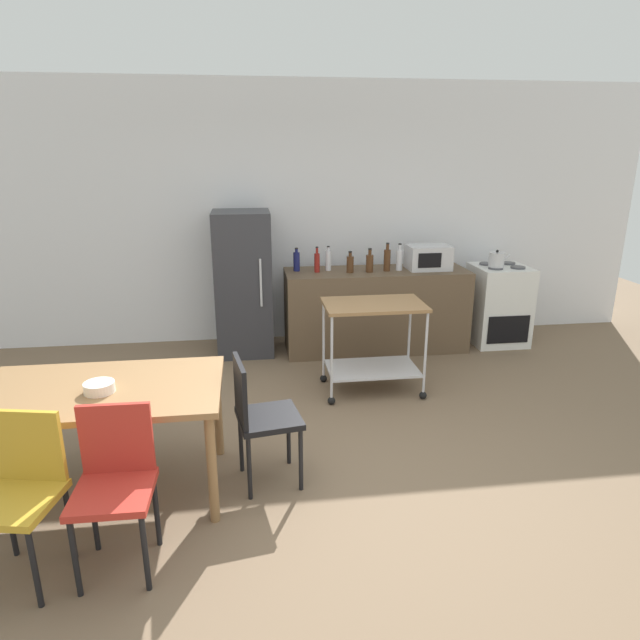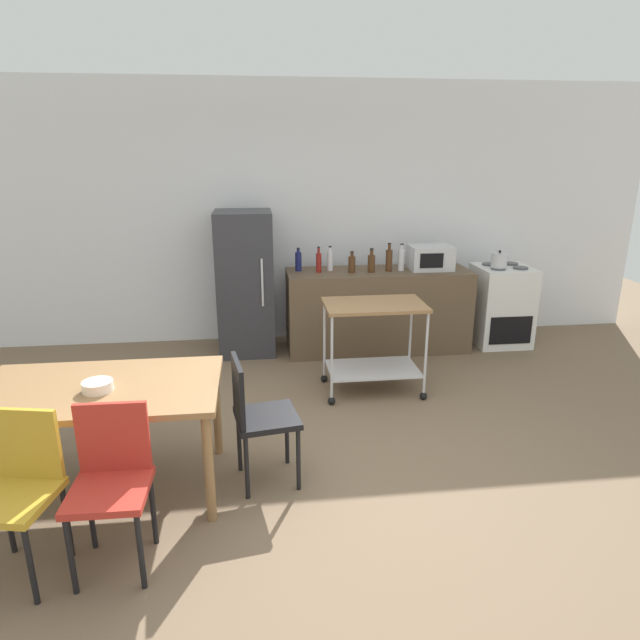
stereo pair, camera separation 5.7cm
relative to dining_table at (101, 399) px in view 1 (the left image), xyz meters
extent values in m
plane|color=brown|center=(1.45, -0.14, -0.67)|extent=(12.00, 12.00, 0.00)
cube|color=white|center=(1.45, 3.06, 0.78)|extent=(8.40, 0.12, 2.90)
cube|color=brown|center=(2.35, 2.46, -0.22)|extent=(2.00, 0.64, 0.90)
cube|color=olive|center=(0.00, 0.00, 0.06)|extent=(1.50, 0.90, 0.04)
cylinder|color=olive|center=(0.69, -0.39, -0.32)|extent=(0.06, 0.06, 0.71)
cylinder|color=olive|center=(-0.69, 0.39, -0.32)|extent=(0.06, 0.06, 0.71)
cylinder|color=olive|center=(0.69, 0.39, -0.32)|extent=(0.06, 0.06, 0.71)
cube|color=gold|center=(-0.27, -0.75, -0.20)|extent=(0.47, 0.47, 0.04)
cube|color=gold|center=(-0.23, -0.57, 0.02)|extent=(0.38, 0.11, 0.40)
cylinder|color=black|center=(-0.14, -0.95, -0.45)|extent=(0.03, 0.03, 0.45)
cylinder|color=black|center=(-0.40, -0.54, -0.45)|extent=(0.03, 0.03, 0.45)
cylinder|color=black|center=(-0.07, -0.61, -0.45)|extent=(0.03, 0.03, 0.45)
cube|color=#B72D23|center=(0.21, -0.73, -0.20)|extent=(0.41, 0.41, 0.04)
cube|color=#B72D23|center=(0.21, -0.55, 0.02)|extent=(0.38, 0.04, 0.40)
cylinder|color=black|center=(0.04, -0.90, -0.45)|extent=(0.03, 0.03, 0.45)
cylinder|color=black|center=(0.38, -0.91, -0.45)|extent=(0.03, 0.03, 0.45)
cylinder|color=black|center=(0.04, -0.56, -0.45)|extent=(0.03, 0.03, 0.45)
cylinder|color=black|center=(0.38, -0.57, -0.45)|extent=(0.03, 0.03, 0.45)
cube|color=black|center=(1.05, -0.01, -0.20)|extent=(0.46, 0.46, 0.04)
cube|color=black|center=(0.87, -0.03, 0.02)|extent=(0.09, 0.38, 0.40)
cylinder|color=black|center=(1.24, -0.15, -0.45)|extent=(0.03, 0.03, 0.45)
cylinder|color=black|center=(1.19, 0.19, -0.45)|extent=(0.03, 0.03, 0.45)
cylinder|color=black|center=(0.91, -0.20, -0.45)|extent=(0.03, 0.03, 0.45)
cylinder|color=black|center=(0.85, 0.13, -0.45)|extent=(0.03, 0.03, 0.45)
cube|color=white|center=(3.80, 2.48, -0.22)|extent=(0.60, 0.60, 0.90)
cube|color=black|center=(3.80, 2.17, -0.42)|extent=(0.48, 0.01, 0.32)
cylinder|color=#47474C|center=(3.67, 2.36, 0.24)|extent=(0.16, 0.16, 0.02)
cylinder|color=#47474C|center=(3.93, 2.36, 0.24)|extent=(0.16, 0.16, 0.02)
cylinder|color=#47474C|center=(3.67, 2.60, 0.24)|extent=(0.16, 0.16, 0.02)
cylinder|color=#47474C|center=(3.93, 2.60, 0.24)|extent=(0.16, 0.16, 0.02)
cube|color=#333338|center=(0.90, 2.56, 0.10)|extent=(0.60, 0.60, 1.55)
cylinder|color=silver|center=(1.08, 2.24, 0.18)|extent=(0.02, 0.02, 0.50)
cube|color=olive|center=(2.06, 1.34, 0.16)|extent=(0.90, 0.56, 0.03)
cube|color=silver|center=(2.06, 1.34, -0.45)|extent=(0.83, 0.52, 0.02)
cylinder|color=silver|center=(1.64, 1.09, -0.22)|extent=(0.02, 0.02, 0.76)
sphere|color=black|center=(1.64, 1.09, -0.64)|extent=(0.07, 0.07, 0.07)
cylinder|color=silver|center=(2.48, 1.09, -0.22)|extent=(0.02, 0.02, 0.76)
sphere|color=black|center=(2.48, 1.09, -0.64)|extent=(0.07, 0.07, 0.07)
cylinder|color=silver|center=(1.64, 1.59, -0.22)|extent=(0.02, 0.02, 0.76)
sphere|color=black|center=(1.64, 1.59, -0.64)|extent=(0.07, 0.07, 0.07)
cylinder|color=silver|center=(2.48, 1.59, -0.22)|extent=(0.02, 0.02, 0.76)
sphere|color=black|center=(2.48, 1.59, -0.64)|extent=(0.07, 0.07, 0.07)
cylinder|color=navy|center=(1.48, 2.55, 0.33)|extent=(0.07, 0.07, 0.20)
cylinder|color=navy|center=(1.48, 2.55, 0.45)|extent=(0.03, 0.03, 0.04)
cylinder|color=black|center=(1.48, 2.55, 0.47)|extent=(0.04, 0.04, 0.01)
cylinder|color=maroon|center=(1.69, 2.46, 0.33)|extent=(0.06, 0.06, 0.20)
cylinder|color=maroon|center=(1.69, 2.46, 0.46)|extent=(0.03, 0.03, 0.06)
cylinder|color=black|center=(1.69, 2.46, 0.50)|extent=(0.03, 0.03, 0.01)
cylinder|color=silver|center=(1.82, 2.53, 0.34)|extent=(0.06, 0.06, 0.22)
cylinder|color=silver|center=(1.82, 2.53, 0.47)|extent=(0.03, 0.03, 0.04)
cylinder|color=black|center=(1.82, 2.53, 0.49)|extent=(0.03, 0.03, 0.01)
cylinder|color=#4C2D19|center=(2.04, 2.40, 0.32)|extent=(0.08, 0.08, 0.17)
cylinder|color=#4C2D19|center=(2.04, 2.40, 0.43)|extent=(0.03, 0.03, 0.04)
cylinder|color=black|center=(2.04, 2.40, 0.45)|extent=(0.04, 0.04, 0.01)
cylinder|color=#4C2D19|center=(2.25, 2.39, 0.32)|extent=(0.08, 0.08, 0.18)
cylinder|color=#4C2D19|center=(2.25, 2.39, 0.44)|extent=(0.04, 0.04, 0.06)
cylinder|color=black|center=(2.25, 2.39, 0.48)|extent=(0.04, 0.04, 0.01)
cylinder|color=#4C2D19|center=(2.45, 2.42, 0.35)|extent=(0.07, 0.07, 0.23)
cylinder|color=#4C2D19|center=(2.45, 2.42, 0.49)|extent=(0.03, 0.03, 0.06)
cylinder|color=black|center=(2.45, 2.42, 0.53)|extent=(0.04, 0.04, 0.01)
cylinder|color=silver|center=(2.59, 2.44, 0.34)|extent=(0.07, 0.07, 0.22)
cylinder|color=silver|center=(2.59, 2.44, 0.48)|extent=(0.03, 0.03, 0.06)
cylinder|color=black|center=(2.59, 2.44, 0.52)|extent=(0.03, 0.03, 0.01)
cube|color=silver|center=(2.92, 2.46, 0.36)|extent=(0.46, 0.34, 0.26)
cube|color=black|center=(2.88, 2.28, 0.36)|extent=(0.25, 0.01, 0.16)
cylinder|color=white|center=(0.02, -0.07, 0.11)|extent=(0.18, 0.18, 0.06)
cylinder|color=silver|center=(3.68, 2.38, 0.33)|extent=(0.17, 0.17, 0.16)
sphere|color=black|center=(3.68, 2.38, 0.42)|extent=(0.03, 0.03, 0.03)
cylinder|color=silver|center=(3.79, 2.38, 0.35)|extent=(0.08, 0.02, 0.07)
camera|label=1|loc=(0.94, -3.29, 1.50)|focal=30.87mm
camera|label=2|loc=(1.00, -3.30, 1.50)|focal=30.87mm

